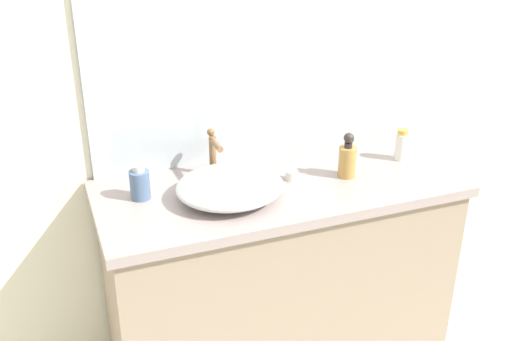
{
  "coord_description": "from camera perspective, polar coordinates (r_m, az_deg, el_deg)",
  "views": [
    {
      "loc": [
        -0.78,
        -1.39,
        1.88
      ],
      "look_at": [
        -0.11,
        0.4,
        0.96
      ],
      "focal_mm": 43.43,
      "sensor_mm": 36.0,
      "label": 1
    }
  ],
  "objects": [
    {
      "name": "vanity_counter",
      "position": [
        2.43,
        2.06,
        -10.45
      ],
      "size": [
        1.3,
        0.54,
        0.88
      ],
      "color": "gray",
      "rests_on": "ground"
    },
    {
      "name": "candle_jar",
      "position": [
        2.23,
        3.3,
        -0.44
      ],
      "size": [
        0.04,
        0.04,
        0.03
      ],
      "primitive_type": "cylinder",
      "color": "silver",
      "rests_on": "vanity_counter"
    },
    {
      "name": "soap_dispenser",
      "position": [
        2.26,
        8.42,
        1.07
      ],
      "size": [
        0.06,
        0.06,
        0.17
      ],
      "color": "#B48944",
      "rests_on": "vanity_counter"
    },
    {
      "name": "perfume_bottle",
      "position": [
        2.44,
        13.26,
        2.29
      ],
      "size": [
        0.05,
        0.05,
        0.12
      ],
      "color": "white",
      "rests_on": "vanity_counter"
    },
    {
      "name": "bathroom_wall_rear",
      "position": [
        2.33,
        -0.2,
        11.42
      ],
      "size": [
        6.0,
        0.06,
        2.6
      ],
      "primitive_type": "cube",
      "color": "silver",
      "rests_on": "ground"
    },
    {
      "name": "faucet",
      "position": [
        2.23,
        -3.94,
        1.94
      ],
      "size": [
        0.03,
        0.13,
        0.17
      ],
      "color": "brown",
      "rests_on": "vanity_counter"
    },
    {
      "name": "lotion_bottle",
      "position": [
        2.12,
        -10.66,
        -1.2
      ],
      "size": [
        0.07,
        0.07,
        0.12
      ],
      "color": "slate",
      "rests_on": "vanity_counter"
    },
    {
      "name": "sink_basin",
      "position": [
        2.09,
        -2.42,
        -1.46
      ],
      "size": [
        0.37,
        0.33,
        0.09
      ],
      "primitive_type": "ellipsoid",
      "color": "silver",
      "rests_on": "vanity_counter"
    }
  ]
}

